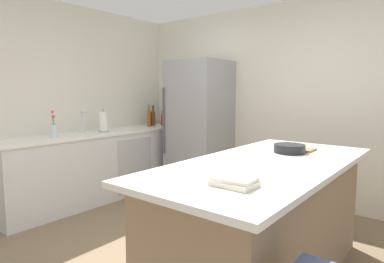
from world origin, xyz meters
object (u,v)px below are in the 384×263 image
Objects in this scene: paper_towel_roll at (103,122)px; cookbook_stack at (234,182)px; mixing_bowl at (289,149)px; sink_faucet at (82,122)px; vinegar_bottle at (149,119)px; cutting_board at (296,149)px; refrigerator at (199,127)px; kitchen_island at (264,220)px; gin_bottle at (168,118)px; hot_sauce_bottle at (162,120)px; flower_vase at (54,129)px; whiskey_bottle at (153,118)px; olive_oil_bottle at (149,118)px.

cookbook_stack is at bearing -23.02° from paper_towel_roll.
cookbook_stack is at bearing -82.15° from mixing_bowl.
paper_towel_roll is (0.06, 0.29, -0.02)m from sink_faucet.
vinegar_bottle reaches higher than cutting_board.
vinegar_bottle is 2.70m from cutting_board.
refrigerator is at bearing 131.17° from cookbook_stack.
kitchen_island is 3.14m from gin_bottle.
refrigerator is 6.25× the size of gin_bottle.
hot_sauce_bottle is (0.03, 1.12, -0.04)m from paper_towel_roll.
flower_vase is 1.05× the size of cutting_board.
sink_faucet is 2.71m from mixing_bowl.
gin_bottle is at bearing 87.37° from flower_vase.
flower_vase is at bearing -165.90° from mixing_bowl.
flower_vase is at bearing -175.41° from kitchen_island.
sink_faucet is at bearing -89.27° from whiskey_bottle.
sink_faucet is at bearing -89.07° from olive_oil_bottle.
gin_bottle is 0.33m from olive_oil_bottle.
vinegar_bottle is 2.76m from mixing_bowl.
kitchen_island is 7.16× the size of cutting_board.
olive_oil_bottle is at bearing 94.99° from paper_towel_roll.
sink_faucet is 2.73m from cutting_board.
sink_faucet is 0.92× the size of whiskey_bottle.
gin_bottle reaches higher than cookbook_stack.
gin_bottle reaches higher than kitchen_island.
refrigerator is at bearing 7.75° from olive_oil_bottle.
gin_bottle is (-2.58, 1.70, 0.56)m from kitchen_island.
paper_towel_roll reaches higher than sink_faucet.
refrigerator reaches higher than kitchen_island.
whiskey_bottle is 0.95× the size of olive_oil_bottle.
olive_oil_bottle is (-0.02, 1.22, -0.02)m from sink_faucet.
paper_towel_roll reaches higher than gin_bottle.
mixing_bowl is (-0.16, 1.16, 0.01)m from cookbook_stack.
refrigerator is at bearing 139.63° from kitchen_island.
flower_vase is 1.21× the size of mixing_bowl.
gin_bottle is 1.26× the size of cookbook_stack.
hot_sauce_bottle is at bearing 86.24° from sink_faucet.
flower_vase is 2.86m from cookbook_stack.
flower_vase is 0.99× the size of whiskey_bottle.
flower_vase is 1.35× the size of cookbook_stack.
cutting_board is (2.60, -0.97, -0.06)m from hot_sauce_bottle.
kitchen_island is 0.67m from mixing_bowl.
olive_oil_bottle is at bearing -120.48° from hot_sauce_bottle.
cookbook_stack is at bearing -36.35° from olive_oil_bottle.
vinegar_bottle is (0.04, 1.53, 0.02)m from flower_vase.
paper_towel_roll is at bearing -85.61° from whiskey_bottle.
hot_sauce_bottle is at bearing 140.13° from cookbook_stack.
hot_sauce_bottle is 0.73× the size of whiskey_bottle.
cutting_board is (2.56, -1.07, -0.09)m from gin_bottle.
olive_oil_bottle is at bearing 160.59° from mixing_bowl.
hot_sauce_bottle is 2.77m from cutting_board.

